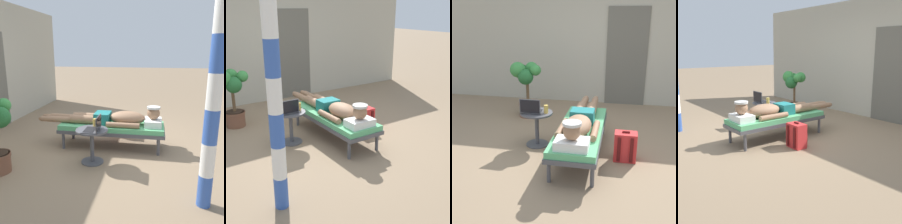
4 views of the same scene
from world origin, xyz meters
The scene contains 10 objects.
ground_plane centered at (0.00, 0.00, 0.00)m, with size 40.00×40.00×0.00m, color #8C7256.
house_wall_back centered at (0.10, 2.63, 1.35)m, with size 7.60×0.20×2.70m, color #B2AD99.
house_door_panel centered at (0.68, 2.52, 1.02)m, with size 0.84×0.03×2.04m, color #625F54.
lounge_chair centered at (0.10, -0.07, 0.35)m, with size 0.62×1.81×0.42m.
person_reclining centered at (0.10, -0.11, 0.52)m, with size 0.53×2.17×0.33m.
side_table centered at (-0.59, 0.11, 0.36)m, with size 0.48×0.48×0.52m.
laptop centered at (-0.65, 0.06, 0.58)m, with size 0.31×0.24×0.23m.
drink_glass centered at (-0.44, 0.10, 0.58)m, with size 0.06×0.06×0.12m, color gold.
backpack centered at (0.72, -0.13, 0.20)m, with size 0.30×0.26×0.42m.
potted_plant centered at (-1.16, 1.33, 0.66)m, with size 0.59×0.53×1.06m.
Camera 4 is at (4.07, -2.91, 1.57)m, focal length 44.78 mm.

